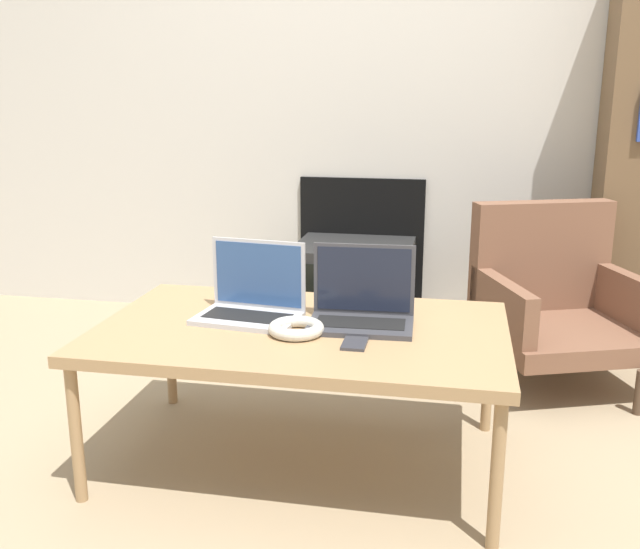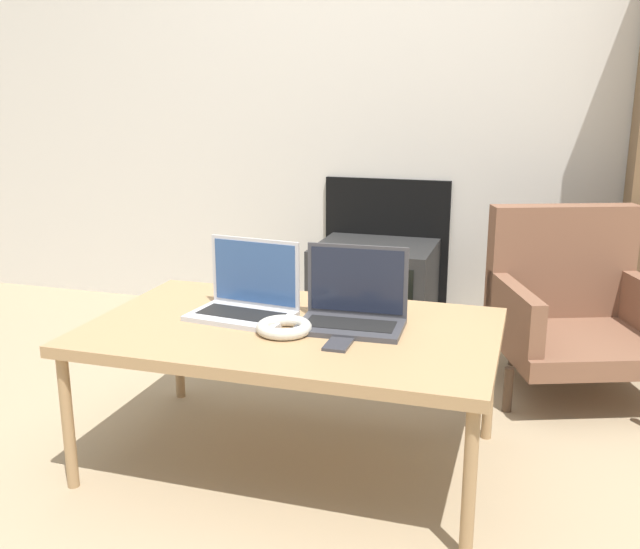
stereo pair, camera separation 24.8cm
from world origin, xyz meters
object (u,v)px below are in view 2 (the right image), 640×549
laptop_left (247,298)px  laptop_right (353,307)px  headphones (285,327)px  tv (374,290)px  armchair (572,303)px  phone (339,343)px

laptop_left → laptop_right: 0.36m
headphones → tv: bearing=91.3°
laptop_left → tv: bearing=89.7°
armchair → tv: bearing=137.1°
laptop_right → headphones: bearing=-145.0°
phone → armchair: size_ratio=0.16×
tv → armchair: armchair is taller
laptop_right → phone: 0.19m
laptop_left → phone: bearing=-20.3°
headphones → armchair: armchair is taller
headphones → phone: (0.18, -0.05, -0.01)m
phone → tv: (-0.21, 1.42, -0.24)m
laptop_right → armchair: 1.12m
headphones → armchair: size_ratio=0.22×
armchair → laptop_right: bearing=-149.3°
tv → armchair: 0.98m
phone → tv: size_ratio=0.22×
laptop_left → tv: 1.28m
tv → laptop_left: bearing=-97.0°
laptop_left → tv: size_ratio=0.61×
laptop_right → phone: bearing=-90.4°
headphones → phone: headphones is taller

